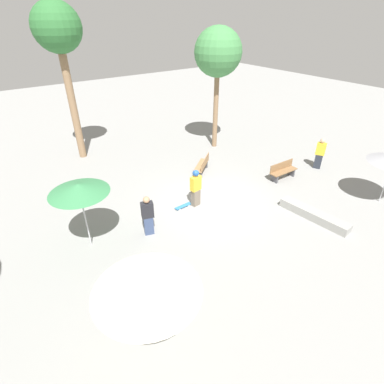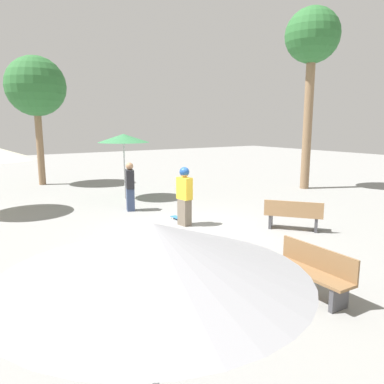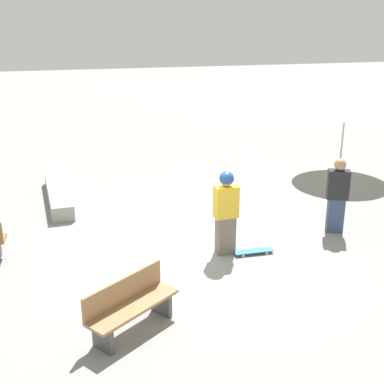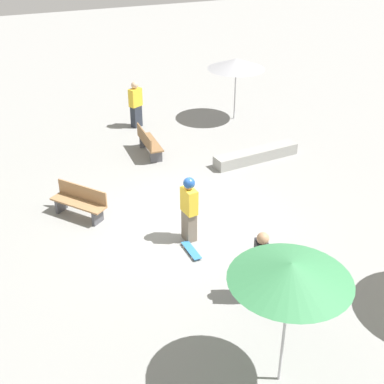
# 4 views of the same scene
# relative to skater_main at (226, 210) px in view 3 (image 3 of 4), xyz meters

# --- Properties ---
(ground_plane) EXTENTS (60.00, 60.00, 0.00)m
(ground_plane) POSITION_rel_skater_main_xyz_m (-0.64, 0.22, -0.93)
(ground_plane) COLOR gray
(skater_main) EXTENTS (0.49, 0.31, 1.73)m
(skater_main) POSITION_rel_skater_main_xyz_m (0.00, 0.00, 0.00)
(skater_main) COLOR #726656
(skater_main) RESTS_ON ground_plane
(skateboard) EXTENTS (0.81, 0.23, 0.07)m
(skateboard) POSITION_rel_skater_main_xyz_m (0.55, -0.17, -0.88)
(skateboard) COLOR teal
(skateboard) RESTS_ON ground_plane
(concrete_ledge) EXTENTS (0.82, 2.98, 0.37)m
(concrete_ledge) POSITION_rel_skater_main_xyz_m (-3.38, 3.68, -0.75)
(concrete_ledge) COLOR gray
(concrete_ledge) RESTS_ON ground_plane
(bench_near) EXTENTS (1.53, 1.34, 0.85)m
(bench_near) POSITION_rel_skater_main_xyz_m (-2.12, -2.28, -0.51)
(bench_near) COLOR #47474C
(bench_near) RESTS_ON ground_plane
(shade_umbrella_cream) EXTENTS (2.65, 2.65, 2.24)m
(shade_umbrella_cream) POSITION_rel_skater_main_xyz_m (4.67, 4.41, 1.08)
(shade_umbrella_cream) COLOR #B7B7BC
(shade_umbrella_cream) RESTS_ON ground_plane
(bystander_watching) EXTENTS (0.51, 0.38, 1.67)m
(bystander_watching) POSITION_rel_skater_main_xyz_m (2.63, 0.54, -0.10)
(bystander_watching) COLOR #38476B
(bystander_watching) RESTS_ON ground_plane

